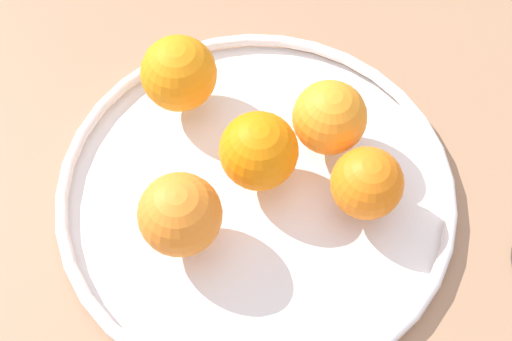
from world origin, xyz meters
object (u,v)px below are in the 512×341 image
at_px(orange_back_left, 180,215).
at_px(orange_center, 258,151).
at_px(fruit_bowl, 256,191).
at_px(orange_front_left, 367,180).
at_px(orange_back_right, 179,73).
at_px(orange_front_right, 330,117).

bearing_deg(orange_back_left, orange_center, -127.45).
distance_m(fruit_bowl, orange_front_left, 0.11).
bearing_deg(orange_back_left, orange_back_right, -77.98).
xyz_separation_m(orange_back_right, orange_front_right, (-0.15, 0.03, -0.00)).
distance_m(fruit_bowl, orange_center, 0.05).
relative_size(orange_back_right, orange_center, 1.02).
height_order(fruit_bowl, orange_center, orange_center).
bearing_deg(orange_front_right, orange_center, 37.71).
bearing_deg(orange_center, orange_back_right, -40.27).
xyz_separation_m(orange_front_right, orange_back_left, (0.12, 0.12, 0.00)).
bearing_deg(orange_center, orange_front_left, 172.64).
height_order(orange_front_right, orange_back_left, orange_back_left).
distance_m(orange_center, orange_front_right, 0.08).
relative_size(fruit_bowl, orange_front_left, 5.73).
relative_size(orange_front_left, orange_center, 0.90).
relative_size(fruit_bowl, orange_back_left, 5.10).
distance_m(orange_front_left, orange_front_right, 0.07).
xyz_separation_m(orange_front_left, orange_front_right, (0.04, -0.06, 0.00)).
relative_size(orange_center, orange_front_right, 1.03).
height_order(orange_back_right, orange_center, orange_back_right).
distance_m(orange_front_left, orange_center, 0.10).
relative_size(orange_front_right, orange_back_left, 0.95).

